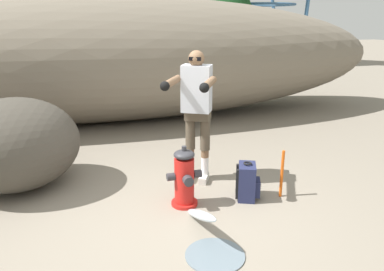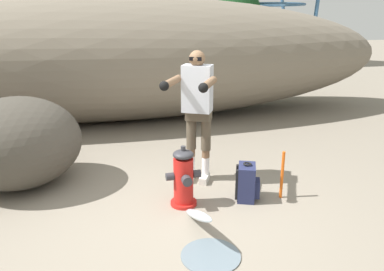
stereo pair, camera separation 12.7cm
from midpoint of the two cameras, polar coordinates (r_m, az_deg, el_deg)
ground_plane at (r=4.24m, az=-4.44°, el=-12.65°), size 56.00×56.00×0.04m
dirt_embankment at (r=8.13m, az=-11.71°, el=11.36°), size 12.18×3.20×2.55m
fire_hydrant at (r=4.34m, az=-2.02°, el=-6.64°), size 0.41×0.36×0.73m
hydrant_water_jet at (r=3.81m, az=0.91°, el=-13.67°), size 0.56×1.18×0.47m
utility_worker at (r=4.72m, az=-0.05°, el=5.30°), size 0.82×1.03×1.74m
spare_backpack at (r=4.57m, az=7.67°, el=-7.09°), size 0.35×0.35×0.47m
boulder_large at (r=5.22m, az=-26.08°, el=-1.23°), size 1.90×1.81×1.18m
boulder_small at (r=6.13m, az=-27.42°, el=-1.34°), size 0.92×0.76×0.66m
pine_tree_right at (r=12.98m, az=-3.94°, el=19.91°), size 2.96×2.96×4.72m
survey_stake at (r=4.66m, az=12.86°, el=-5.76°), size 0.04×0.04×0.60m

